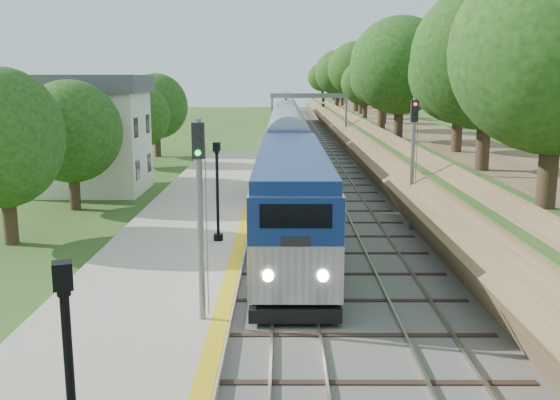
{
  "coord_description": "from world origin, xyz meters",
  "views": [
    {
      "loc": [
        -0.42,
        -12.71,
        7.77
      ],
      "look_at": [
        -0.5,
        12.7,
        2.8
      ],
      "focal_mm": 40.0,
      "sensor_mm": 36.0,
      "label": 1
    }
  ],
  "objects_px": {
    "station_building": "(84,133)",
    "signal_platform": "(200,199)",
    "lamppost_far": "(218,197)",
    "signal_farside": "(413,150)",
    "train": "(286,130)",
    "signal_gantry": "(309,106)"
  },
  "relations": [
    {
      "from": "station_building",
      "to": "signal_platform",
      "type": "relative_size",
      "value": 1.38
    },
    {
      "from": "lamppost_far",
      "to": "signal_platform",
      "type": "height_order",
      "value": "signal_platform"
    },
    {
      "from": "station_building",
      "to": "signal_farside",
      "type": "xyz_separation_m",
      "value": [
        20.2,
        -11.34,
        0.12
      ]
    },
    {
      "from": "train",
      "to": "lamppost_far",
      "type": "distance_m",
      "value": 39.31
    },
    {
      "from": "train",
      "to": "signal_farside",
      "type": "relative_size",
      "value": 14.92
    },
    {
      "from": "signal_gantry",
      "to": "lamppost_far",
      "type": "relative_size",
      "value": 1.84
    },
    {
      "from": "signal_gantry",
      "to": "station_building",
      "type": "bearing_deg",
      "value": -123.38
    },
    {
      "from": "signal_platform",
      "to": "signal_gantry",
      "type": "bearing_deg",
      "value": 83.78
    },
    {
      "from": "lamppost_far",
      "to": "signal_farside",
      "type": "bearing_deg",
      "value": 19.22
    },
    {
      "from": "signal_gantry",
      "to": "lamppost_far",
      "type": "height_order",
      "value": "signal_gantry"
    },
    {
      "from": "signal_gantry",
      "to": "signal_farside",
      "type": "bearing_deg",
      "value": -84.14
    },
    {
      "from": "signal_gantry",
      "to": "signal_platform",
      "type": "bearing_deg",
      "value": -96.22
    },
    {
      "from": "train",
      "to": "signal_farside",
      "type": "bearing_deg",
      "value": -80.18
    },
    {
      "from": "signal_gantry",
      "to": "lamppost_far",
      "type": "distance_m",
      "value": 40.17
    },
    {
      "from": "station_building",
      "to": "signal_farside",
      "type": "bearing_deg",
      "value": -29.31
    },
    {
      "from": "lamppost_far",
      "to": "signal_platform",
      "type": "bearing_deg",
      "value": -87.18
    },
    {
      "from": "signal_platform",
      "to": "lamppost_far",
      "type": "bearing_deg",
      "value": 92.82
    },
    {
      "from": "signal_gantry",
      "to": "signal_farside",
      "type": "xyz_separation_m",
      "value": [
        3.73,
        -36.33,
        -0.61
      ]
    },
    {
      "from": "station_building",
      "to": "train",
      "type": "xyz_separation_m",
      "value": [
        14.0,
        24.49,
        -1.82
      ]
    },
    {
      "from": "station_building",
      "to": "signal_platform",
      "type": "bearing_deg",
      "value": -65.46
    },
    {
      "from": "train",
      "to": "signal_platform",
      "type": "distance_m",
      "value": 48.92
    },
    {
      "from": "station_building",
      "to": "signal_platform",
      "type": "xyz_separation_m",
      "value": [
        11.1,
        -24.3,
        0.11
      ]
    }
  ]
}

